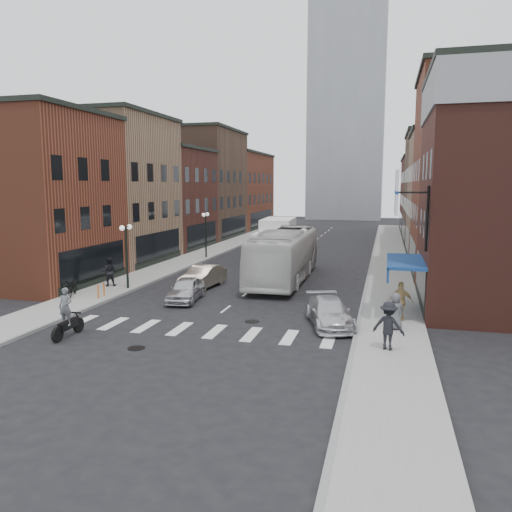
# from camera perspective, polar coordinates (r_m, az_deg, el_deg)

# --- Properties ---
(ground) EXTENTS (160.00, 160.00, 0.00)m
(ground) POSITION_cam_1_polar(r_m,az_deg,el_deg) (25.73, -4.19, -6.62)
(ground) COLOR black
(ground) RESTS_ON ground
(sidewalk_left) EXTENTS (3.00, 74.00, 0.15)m
(sidewalk_left) POSITION_cam_1_polar(r_m,az_deg,el_deg) (48.89, -5.30, 0.49)
(sidewalk_left) COLOR gray
(sidewalk_left) RESTS_ON ground
(sidewalk_right) EXTENTS (3.00, 74.00, 0.15)m
(sidewalk_right) POSITION_cam_1_polar(r_m,az_deg,el_deg) (45.99, 15.04, -0.24)
(sidewalk_right) COLOR gray
(sidewalk_right) RESTS_ON ground
(curb_left) EXTENTS (0.20, 74.00, 0.16)m
(curb_left) POSITION_cam_1_polar(r_m,az_deg,el_deg) (48.41, -3.63, 0.34)
(curb_left) COLOR gray
(curb_left) RESTS_ON ground
(curb_right) EXTENTS (0.20, 74.00, 0.16)m
(curb_right) POSITION_cam_1_polar(r_m,az_deg,el_deg) (46.01, 13.17, -0.26)
(curb_right) COLOR gray
(curb_right) RESTS_ON ground
(crosswalk_stripes) EXTENTS (12.00, 2.20, 0.01)m
(crosswalk_stripes) POSITION_cam_1_polar(r_m,az_deg,el_deg) (23.01, -6.62, -8.43)
(crosswalk_stripes) COLOR silver
(crosswalk_stripes) RESTS_ON ground
(bldg_left_near) EXTENTS (10.30, 9.20, 11.30)m
(bldg_left_near) POSITION_cam_1_polar(r_m,az_deg,el_deg) (36.32, -24.93, 5.98)
(bldg_left_near) COLOR brown
(bldg_left_near) RESTS_ON ground
(bldg_left_mid_a) EXTENTS (10.30, 10.20, 12.30)m
(bldg_left_mid_a) POSITION_cam_1_polar(r_m,az_deg,el_deg) (44.06, -17.06, 7.27)
(bldg_left_mid_a) COLOR #946E51
(bldg_left_mid_a) RESTS_ON ground
(bldg_left_mid_b) EXTENTS (10.30, 10.20, 10.30)m
(bldg_left_mid_b) POSITION_cam_1_polar(r_m,az_deg,el_deg) (52.86, -11.29, 6.46)
(bldg_left_mid_b) COLOR #4C221B
(bldg_left_mid_b) RESTS_ON ground
(bldg_left_far_a) EXTENTS (10.30, 12.20, 13.30)m
(bldg_left_far_a) POSITION_cam_1_polar(r_m,az_deg,el_deg) (62.92, -6.92, 8.16)
(bldg_left_far_a) COLOR #503528
(bldg_left_far_a) RESTS_ON ground
(bldg_left_far_b) EXTENTS (10.30, 16.20, 11.30)m
(bldg_left_far_b) POSITION_cam_1_polar(r_m,az_deg,el_deg) (76.12, -3.00, 7.44)
(bldg_left_far_b) COLOR brown
(bldg_left_far_b) RESTS_ON ground
(bldg_right_mid_a) EXTENTS (10.30, 10.20, 14.30)m
(bldg_right_mid_a) POSITION_cam_1_polar(r_m,az_deg,el_deg) (38.16, 25.38, 8.27)
(bldg_right_mid_a) COLOR brown
(bldg_right_mid_a) RESTS_ON ground
(bldg_right_mid_b) EXTENTS (10.30, 10.20, 11.30)m
(bldg_right_mid_b) POSITION_cam_1_polar(r_m,az_deg,el_deg) (48.04, 23.09, 6.42)
(bldg_right_mid_b) COLOR #946E51
(bldg_right_mid_b) RESTS_ON ground
(bldg_right_far_a) EXTENTS (10.30, 12.20, 12.30)m
(bldg_right_far_a) POSITION_cam_1_polar(r_m,az_deg,el_deg) (58.94, 21.58, 7.18)
(bldg_right_far_a) COLOR #503528
(bldg_right_far_a) RESTS_ON ground
(bldg_right_far_b) EXTENTS (10.30, 16.20, 10.30)m
(bldg_right_far_b) POSITION_cam_1_polar(r_m,az_deg,el_deg) (72.87, 20.25, 6.53)
(bldg_right_far_b) COLOR #4C221B
(bldg_right_far_b) RESTS_ON ground
(awning_blue) EXTENTS (1.80, 5.00, 0.78)m
(awning_blue) POSITION_cam_1_polar(r_m,az_deg,el_deg) (26.33, 16.33, -0.74)
(awning_blue) COLOR navy
(awning_blue) RESTS_ON ground
(billboard_sign) EXTENTS (1.52, 3.00, 3.70)m
(billboard_sign) POSITION_cam_1_polar(r_m,az_deg,el_deg) (24.04, 15.97, 6.85)
(billboard_sign) COLOR black
(billboard_sign) RESTS_ON ground
(distant_tower) EXTENTS (14.00, 14.00, 50.00)m
(distant_tower) POSITION_cam_1_polar(r_m,az_deg,el_deg) (103.51, 10.49, 18.26)
(distant_tower) COLOR #9399A0
(distant_tower) RESTS_ON ground
(streetlamp_near) EXTENTS (0.32, 1.22, 4.11)m
(streetlamp_near) POSITION_cam_1_polar(r_m,az_deg,el_deg) (31.80, -14.60, 1.31)
(streetlamp_near) COLOR black
(streetlamp_near) RESTS_ON ground
(streetlamp_far) EXTENTS (0.32, 1.22, 4.11)m
(streetlamp_far) POSITION_cam_1_polar(r_m,az_deg,el_deg) (44.47, -5.77, 3.40)
(streetlamp_far) COLOR black
(streetlamp_far) RESTS_ON ground
(bike_rack) EXTENTS (0.08, 0.68, 0.80)m
(bike_rack) POSITION_cam_1_polar(r_m,az_deg,el_deg) (29.98, -17.29, -3.77)
(bike_rack) COLOR #D8590C
(bike_rack) RESTS_ON sidewalk_left
(box_truck) EXTENTS (2.90, 8.47, 3.63)m
(box_truck) POSITION_cam_1_polar(r_m,az_deg,el_deg) (42.91, 2.26, 1.76)
(box_truck) COLOR white
(box_truck) RESTS_ON ground
(motorcycle_rider) EXTENTS (0.62, 2.15, 2.19)m
(motorcycle_rider) POSITION_cam_1_polar(r_m,az_deg,el_deg) (23.05, -20.83, -6.25)
(motorcycle_rider) COLOR black
(motorcycle_rider) RESTS_ON ground
(transit_bus) EXTENTS (3.15, 12.64, 3.51)m
(transit_bus) POSITION_cam_1_polar(r_m,az_deg,el_deg) (34.27, 3.30, 0.09)
(transit_bus) COLOR silver
(transit_bus) RESTS_ON ground
(sedan_left_near) EXTENTS (2.03, 4.06, 1.33)m
(sedan_left_near) POSITION_cam_1_polar(r_m,az_deg,el_deg) (28.62, -8.04, -3.80)
(sedan_left_near) COLOR silver
(sedan_left_near) RESTS_ON ground
(sedan_left_far) EXTENTS (1.95, 4.45, 1.42)m
(sedan_left_far) POSITION_cam_1_polar(r_m,az_deg,el_deg) (32.14, -6.12, -2.37)
(sedan_left_far) COLOR #B5A793
(sedan_left_far) RESTS_ON ground
(curb_car) EXTENTS (3.04, 4.72, 1.27)m
(curb_car) POSITION_cam_1_polar(r_m,az_deg,el_deg) (23.68, 8.39, -6.40)
(curb_car) COLOR silver
(curb_car) RESTS_ON ground
(parked_bicycle) EXTENTS (1.38, 2.05, 1.02)m
(parked_bicycle) POSITION_cam_1_polar(r_m,az_deg,el_deg) (30.86, -20.22, -3.36)
(parked_bicycle) COLOR black
(parked_bicycle) RESTS_ON sidewalk_left
(ped_left_solo) EXTENTS (1.03, 0.82, 1.85)m
(ped_left_solo) POSITION_cam_1_polar(r_m,az_deg,el_deg) (33.06, -16.45, -1.73)
(ped_left_solo) COLOR black
(ped_left_solo) RESTS_ON sidewalk_left
(ped_right_a) EXTENTS (1.34, 0.87, 1.90)m
(ped_right_a) POSITION_cam_1_polar(r_m,az_deg,el_deg) (20.27, 14.91, -7.71)
(ped_right_a) COLOR black
(ped_right_a) RESTS_ON sidewalk_right
(ped_right_b) EXTENTS (1.11, 0.57, 1.87)m
(ped_right_b) POSITION_cam_1_polar(r_m,az_deg,el_deg) (24.66, 16.22, -4.98)
(ped_right_b) COLOR #9B814F
(ped_right_b) RESTS_ON sidewalk_right
(ped_right_c) EXTENTS (0.93, 0.74, 1.67)m
(ped_right_c) POSITION_cam_1_polar(r_m,az_deg,el_deg) (23.13, 15.65, -6.08)
(ped_right_c) COLOR #505256
(ped_right_c) RESTS_ON sidewalk_right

